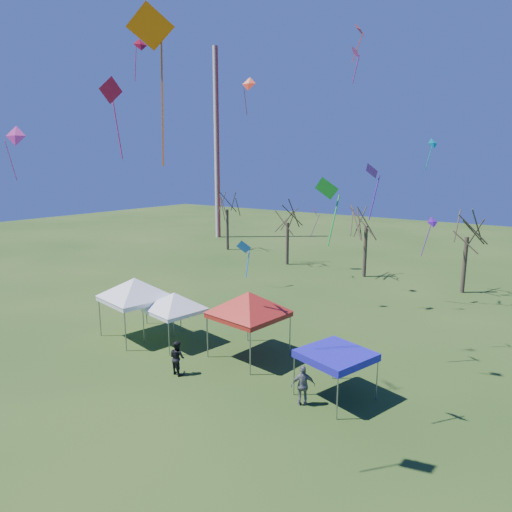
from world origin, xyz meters
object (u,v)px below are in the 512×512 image
at_px(tree_2, 367,207).
at_px(tree_3, 469,216).
at_px(radio_mast, 217,145).
at_px(person_grey, 303,385).
at_px(person_dark, 177,358).
at_px(tent_white_west, 135,282).
at_px(tent_red, 249,296).
at_px(tree_1, 288,207).
at_px(tent_white_mid, 174,296).
at_px(tent_blue, 336,356).
at_px(tree_0, 227,195).

bearing_deg(tree_2, tree_3, -2.27).
bearing_deg(radio_mast, person_grey, -44.91).
bearing_deg(radio_mast, tree_2, -20.57).
bearing_deg(person_dark, tent_white_west, -13.58).
xyz_separation_m(radio_mast, tent_red, (27.65, -29.75, -9.18)).
distance_m(tree_1, person_grey, 28.05).
bearing_deg(tree_2, tent_white_mid, -96.90).
distance_m(tent_blue, person_dark, 7.69).
xyz_separation_m(tree_1, tree_2, (8.40, -0.27, 0.50)).
bearing_deg(tent_white_mid, person_dark, -42.91).
relative_size(tree_1, tent_red, 1.62).
bearing_deg(person_dark, tree_3, -101.34).
xyz_separation_m(tree_0, tree_1, (10.08, -2.73, -0.70)).
distance_m(tree_0, tree_1, 10.47).
bearing_deg(person_dark, radio_mast, -44.68).
bearing_deg(tree_1, tent_red, -62.95).
xyz_separation_m(tree_2, tent_white_mid, (-2.55, -21.04, -3.54)).
xyz_separation_m(tree_0, tent_red, (20.50, -23.14, -3.16)).
bearing_deg(radio_mast, tent_white_mid, -53.02).
relative_size(tent_white_mid, person_dark, 2.27).
height_order(tree_1, tent_white_west, tree_1).
distance_m(tent_white_mid, person_grey, 9.72).
height_order(tree_2, person_grey, tree_2).
xyz_separation_m(tent_red, tent_blue, (5.64, -1.27, -1.37)).
relative_size(radio_mast, person_dark, 14.85).
height_order(tent_red, tent_blue, tent_red).
relative_size(tree_3, tent_blue, 2.37).
bearing_deg(tent_white_mid, tent_red, 11.31).
relative_size(tree_1, tent_white_mid, 1.98).
xyz_separation_m(tent_white_mid, person_dark, (2.99, -2.78, -1.91)).
bearing_deg(radio_mast, person_dark, -52.06).
xyz_separation_m(tent_white_west, tent_red, (7.10, 1.57, 0.00)).
bearing_deg(tent_white_mid, tree_1, 105.36).
xyz_separation_m(tree_0, tent_white_mid, (15.93, -24.05, -3.73)).
xyz_separation_m(tree_0, tent_blue, (26.14, -24.41, -4.54)).
bearing_deg(tree_3, tent_red, -107.86).
xyz_separation_m(tent_white_mid, tent_blue, (10.20, -0.36, -0.80)).
bearing_deg(person_grey, tree_3, -133.10).
xyz_separation_m(radio_mast, tent_white_mid, (23.09, -30.67, -9.75)).
bearing_deg(tent_white_mid, tree_3, 62.14).
bearing_deg(tree_2, person_dark, -88.94).
bearing_deg(tree_3, tent_blue, -92.01).
xyz_separation_m(tree_3, tent_blue, (-0.74, -21.07, -4.13)).
height_order(radio_mast, tent_white_mid, radio_mast).
distance_m(tree_2, person_grey, 24.37).
relative_size(tree_1, person_grey, 4.29).
distance_m(tree_3, tent_red, 20.98).
relative_size(radio_mast, tent_blue, 7.50).
xyz_separation_m(tree_1, tent_white_mid, (5.85, -21.31, -3.04)).
bearing_deg(person_grey, radio_mast, -84.04).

